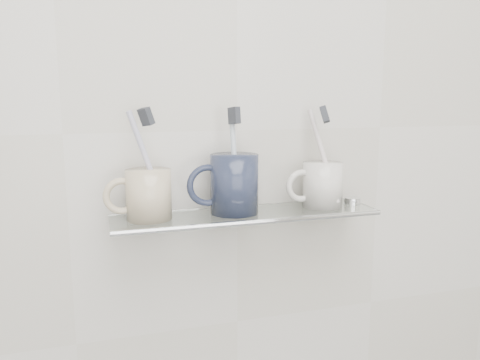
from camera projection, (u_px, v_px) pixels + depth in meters
name	position (u px, v px, depth m)	size (l,w,h in m)	color
wall_back	(237.00, 130.00, 0.91)	(2.50, 2.50, 0.00)	beige
shelf_glass	(247.00, 215.00, 0.88)	(0.50, 0.12, 0.01)	silver
shelf_rail	(256.00, 222.00, 0.83)	(0.01, 0.01, 0.50)	silver
bracket_left	(131.00, 222.00, 0.87)	(0.02, 0.02, 0.03)	silver
bracket_right	(335.00, 207.00, 0.99)	(0.02, 0.02, 0.03)	silver
mug_left	(149.00, 194.00, 0.82)	(0.08, 0.08, 0.09)	beige
mug_left_handle	(122.00, 196.00, 0.81)	(0.07, 0.07, 0.01)	beige
toothbrush_left	(148.00, 163.00, 0.81)	(0.01, 0.01, 0.19)	#BAB3DF
bristles_left	(146.00, 117.00, 0.80)	(0.01, 0.02, 0.03)	#2B2D33
mug_center	(234.00, 184.00, 0.87)	(0.09, 0.09, 0.11)	black
mug_center_handle	(208.00, 185.00, 0.85)	(0.08, 0.08, 0.01)	black
toothbrush_center	(234.00, 159.00, 0.86)	(0.01, 0.01, 0.19)	#AFC5D0
bristles_center	(234.00, 116.00, 0.85)	(0.01, 0.02, 0.03)	#2B2D33
mug_right	(322.00, 185.00, 0.92)	(0.08, 0.08, 0.09)	silver
mug_right_handle	(301.00, 186.00, 0.91)	(0.06, 0.06, 0.01)	silver
toothbrush_right	(323.00, 156.00, 0.91)	(0.01, 0.01, 0.19)	beige
bristles_right	(325.00, 115.00, 0.90)	(0.01, 0.02, 0.03)	#2B2D33
chrome_cap	(352.00, 201.00, 0.95)	(0.03, 0.03, 0.01)	silver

